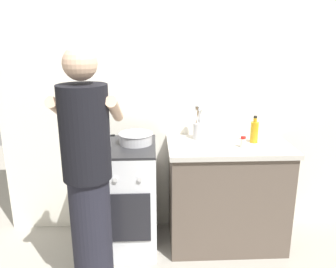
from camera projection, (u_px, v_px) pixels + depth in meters
The scene contains 10 objects.
ground at pixel (163, 252), 2.86m from camera, with size 6.00×6.00×0.00m, color gray.
back_wall at pixel (183, 95), 3.00m from camera, with size 3.20×0.10×2.50m.
countertop at pixel (226, 194), 2.90m from camera, with size 1.00×0.60×0.90m.
stove_range at pixel (120, 196), 2.86m from camera, with size 0.60×0.62×0.90m.
pot at pixel (100, 141), 2.68m from camera, with size 0.24×0.17×0.10m.
mixing_bowl at pixel (136, 138), 2.77m from camera, with size 0.28×0.28×0.09m.
utensil_crock at pixel (199, 128), 2.88m from camera, with size 0.10×0.10×0.31m.
spice_bottle at pixel (243, 142), 2.68m from camera, with size 0.04×0.04×0.09m.
oil_bottle at pixel (254, 131), 2.79m from camera, with size 0.06×0.06×0.22m.
person at pixel (89, 183), 2.13m from camera, with size 0.41×0.50×1.70m.
Camera 1 is at (-0.07, -2.47, 1.75)m, focal length 36.35 mm.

